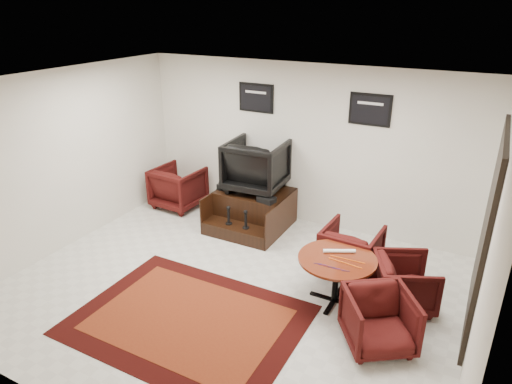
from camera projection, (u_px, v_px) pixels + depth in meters
ground at (230, 289)px, 6.35m from camera, size 6.00×6.00×0.00m
room_shell at (261, 171)px, 5.58m from camera, size 6.02×5.02×2.81m
area_rug at (188, 320)px, 5.73m from camera, size 2.78×2.09×0.01m
shine_podium at (253, 210)px, 8.05m from camera, size 1.24×1.28×0.64m
shine_chair at (256, 163)px, 7.84m from camera, size 1.01×0.95×0.98m
shoes_pair at (226, 186)px, 8.04m from camera, size 0.24×0.30×0.10m
polish_kit at (266, 199)px, 7.51m from camera, size 0.31×0.24×0.10m
umbrella_black at (216, 197)px, 8.23m from camera, size 0.33×0.12×0.88m
umbrella_hooked at (215, 197)px, 8.24m from camera, size 0.32×0.12×0.86m
armchair_side at (178, 185)px, 8.76m from camera, size 0.89×0.84×0.87m
meeting_table at (337, 264)px, 5.88m from camera, size 1.01×1.01×0.66m
table_chair_back at (351, 248)px, 6.61m from camera, size 0.82×0.77×0.80m
table_chair_window at (405, 281)px, 5.88m from camera, size 0.93×0.95×0.75m
table_chair_corner at (379, 318)px, 5.18m from camera, size 0.99×0.98×0.75m
paper_roll at (339, 251)px, 5.96m from camera, size 0.40×0.24×0.05m
table_clutter at (343, 263)px, 5.73m from camera, size 0.57×0.30×0.01m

